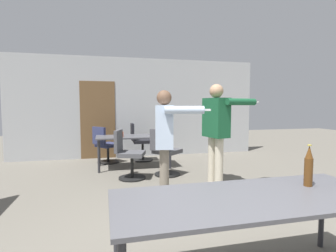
# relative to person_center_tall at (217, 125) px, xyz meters

# --- Properties ---
(back_wall) EXTENTS (6.76, 0.12, 2.70)m
(back_wall) POSITION_rel_person_center_tall_xyz_m (-0.99, 3.03, 0.28)
(back_wall) COLOR #B2B5B7
(back_wall) RESTS_ON ground_plane
(conference_table_near) EXTENTS (2.13, 0.83, 0.72)m
(conference_table_near) POSITION_rel_person_center_tall_xyz_m (-0.82, -2.47, -0.40)
(conference_table_near) COLOR #4C4C51
(conference_table_near) RESTS_ON ground_plane
(conference_table_far) EXTENTS (1.66, 0.74, 0.72)m
(conference_table_far) POSITION_rel_person_center_tall_xyz_m (-1.26, 1.69, -0.41)
(conference_table_far) COLOR #4C4C51
(conference_table_far) RESTS_ON ground_plane
(person_center_tall) EXTENTS (0.91, 0.68, 1.78)m
(person_center_tall) POSITION_rel_person_center_tall_xyz_m (0.00, 0.00, 0.00)
(person_center_tall) COLOR beige
(person_center_tall) RESTS_ON ground_plane
(person_near_casual) EXTENTS (0.73, 0.76, 1.63)m
(person_near_casual) POSITION_rel_person_center_tall_xyz_m (-1.03, -0.48, -0.09)
(person_near_casual) COLOR slate
(person_near_casual) RESTS_ON ground_plane
(office_chair_far_left) EXTENTS (0.63, 0.59, 0.94)m
(office_chair_far_left) POSITION_rel_person_center_tall_xyz_m (-1.47, 0.80, -0.62)
(office_chair_far_left) COLOR black
(office_chair_far_left) RESTS_ON ground_plane
(office_chair_far_right) EXTENTS (0.69, 0.67, 0.90)m
(office_chair_far_right) POSITION_rel_person_center_tall_xyz_m (-1.89, 2.30, -0.65)
(office_chair_far_right) COLOR black
(office_chair_far_right) RESTS_ON ground_plane
(office_chair_near_pushed) EXTENTS (0.55, 0.52, 0.96)m
(office_chair_near_pushed) POSITION_rel_person_center_tall_xyz_m (-1.03, 2.41, -0.61)
(office_chair_near_pushed) COLOR black
(office_chair_near_pushed) RESTS_ON ground_plane
(office_chair_mid_tucked) EXTENTS (0.69, 0.68, 0.95)m
(office_chair_mid_tucked) POSITION_rel_person_center_tall_xyz_m (-0.73, 0.83, -0.62)
(office_chair_mid_tucked) COLOR black
(office_chair_mid_tucked) RESTS_ON ground_plane
(beer_bottle) EXTENTS (0.07, 0.07, 0.35)m
(beer_bottle) POSITION_rel_person_center_tall_xyz_m (-0.22, -2.37, -0.18)
(beer_bottle) COLOR #563314
(beer_bottle) RESTS_ON conference_table_near
(drink_cup) EXTENTS (0.09, 0.09, 0.12)m
(drink_cup) POSITION_rel_person_center_tall_xyz_m (-1.55, 1.52, -0.28)
(drink_cup) COLOR #E05123
(drink_cup) RESTS_ON conference_table_far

